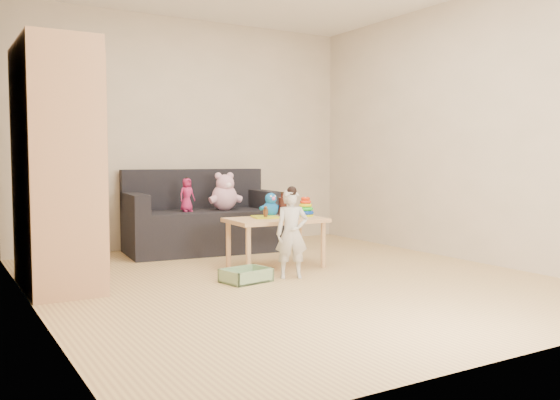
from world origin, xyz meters
TOP-DOWN VIEW (x-y plane):
  - room at (0.00, 0.00)m, footprint 4.50×4.50m
  - wardrobe at (-1.73, 0.67)m, footprint 0.53×1.05m
  - sofa at (-0.05, 1.75)m, footprint 1.67×0.95m
  - play_table at (0.17, 0.54)m, footprint 0.90×0.59m
  - storage_bin at (-0.37, 0.09)m, footprint 0.42×0.34m
  - toddler at (0.04, 0.04)m, footprint 0.32×0.28m
  - pink_bear at (0.17, 1.65)m, footprint 0.31×0.26m
  - doll at (-0.25, 1.68)m, footprint 0.19×0.15m
  - ring_stacker at (0.51, 0.55)m, footprint 0.16×0.16m
  - brown_bottle at (0.32, 0.66)m, footprint 0.08×0.08m
  - blue_plush at (0.20, 0.69)m, footprint 0.23×0.20m
  - wooden_figure at (0.06, 0.53)m, footprint 0.05×0.05m
  - yellow_book at (0.10, 0.61)m, footprint 0.26×0.26m

SIDE VIEW (x-z plane):
  - storage_bin at x=-0.37m, z-range 0.00..0.11m
  - sofa at x=-0.05m, z-range 0.00..0.45m
  - play_table at x=0.17m, z-range 0.00..0.46m
  - toddler at x=0.04m, z-range 0.00..0.74m
  - yellow_book at x=0.10m, z-range 0.46..0.48m
  - wooden_figure at x=0.06m, z-range 0.46..0.58m
  - ring_stacker at x=0.51m, z-range 0.44..0.63m
  - brown_bottle at x=0.32m, z-range 0.44..0.68m
  - blue_plush at x=0.20m, z-range 0.46..0.69m
  - doll at x=-0.25m, z-range 0.45..0.80m
  - pink_bear at x=0.17m, z-range 0.45..0.80m
  - wardrobe at x=-1.73m, z-range 0.00..1.90m
  - room at x=0.00m, z-range -0.95..3.55m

